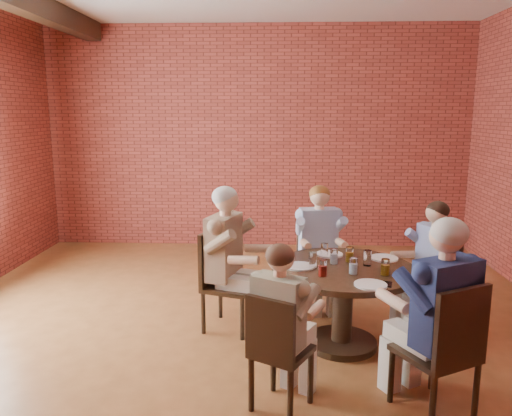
{
  "coord_description": "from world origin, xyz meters",
  "views": [
    {
      "loc": [
        0.29,
        -4.26,
        2.11
      ],
      "look_at": [
        0.08,
        1.0,
        1.08
      ],
      "focal_mm": 35.0,
      "sensor_mm": 36.0,
      "label": 1
    }
  ],
  "objects_px": {
    "chair_d": "(277,349)",
    "diner_b": "(319,247)",
    "smartphone": "(388,284)",
    "diner_d": "(282,327)",
    "diner_e": "(437,317)",
    "chair_c": "(221,276)",
    "dining_table": "(343,291)",
    "chair_e": "(446,346)",
    "diner_a": "(430,267)",
    "chair_a": "(436,280)",
    "chair_b": "(317,258)",
    "diner_c": "(230,259)"
  },
  "relations": [
    {
      "from": "chair_d",
      "to": "diner_b",
      "type": "bearing_deg",
      "value": -73.23
    },
    {
      "from": "smartphone",
      "to": "diner_b",
      "type": "bearing_deg",
      "value": 121.82
    },
    {
      "from": "diner_d",
      "to": "diner_e",
      "type": "xyz_separation_m",
      "value": [
        1.08,
        0.01,
        0.09
      ]
    },
    {
      "from": "diner_b",
      "to": "chair_c",
      "type": "distance_m",
      "value": 1.18
    },
    {
      "from": "dining_table",
      "to": "chair_e",
      "type": "distance_m",
      "value": 1.2
    },
    {
      "from": "chair_d",
      "to": "diner_a",
      "type": "bearing_deg",
      "value": -106.36
    },
    {
      "from": "diner_a",
      "to": "chair_d",
      "type": "relative_size",
      "value": 1.45
    },
    {
      "from": "chair_c",
      "to": "chair_a",
      "type": "bearing_deg",
      "value": -70.82
    },
    {
      "from": "chair_b",
      "to": "chair_e",
      "type": "relative_size",
      "value": 0.95
    },
    {
      "from": "diner_d",
      "to": "smartphone",
      "type": "height_order",
      "value": "diner_d"
    },
    {
      "from": "chair_b",
      "to": "diner_b",
      "type": "bearing_deg",
      "value": -90.0
    },
    {
      "from": "dining_table",
      "to": "diner_a",
      "type": "bearing_deg",
      "value": 23.47
    },
    {
      "from": "diner_b",
      "to": "diner_e",
      "type": "height_order",
      "value": "diner_e"
    },
    {
      "from": "chair_d",
      "to": "diner_d",
      "type": "distance_m",
      "value": 0.15
    },
    {
      "from": "dining_table",
      "to": "chair_a",
      "type": "height_order",
      "value": "chair_a"
    },
    {
      "from": "chair_d",
      "to": "chair_e",
      "type": "distance_m",
      "value": 1.16
    },
    {
      "from": "chair_c",
      "to": "chair_b",
      "type": "bearing_deg",
      "value": -37.08
    },
    {
      "from": "diner_a",
      "to": "diner_d",
      "type": "relative_size",
      "value": 1.04
    },
    {
      "from": "diner_a",
      "to": "chair_e",
      "type": "distance_m",
      "value": 1.47
    },
    {
      "from": "dining_table",
      "to": "diner_d",
      "type": "distance_m",
      "value": 1.13
    },
    {
      "from": "chair_a",
      "to": "diner_e",
      "type": "distance_m",
      "value": 1.46
    },
    {
      "from": "chair_a",
      "to": "diner_e",
      "type": "bearing_deg",
      "value": -40.81
    },
    {
      "from": "diner_c",
      "to": "chair_d",
      "type": "relative_size",
      "value": 1.61
    },
    {
      "from": "dining_table",
      "to": "chair_a",
      "type": "relative_size",
      "value": 1.41
    },
    {
      "from": "chair_a",
      "to": "diner_d",
      "type": "distance_m",
      "value": 2.06
    },
    {
      "from": "diner_b",
      "to": "diner_c",
      "type": "relative_size",
      "value": 0.94
    },
    {
      "from": "diner_a",
      "to": "chair_c",
      "type": "xyz_separation_m",
      "value": [
        -2.01,
        -0.02,
        -0.11
      ]
    },
    {
      "from": "dining_table",
      "to": "chair_e",
      "type": "relative_size",
      "value": 1.3
    },
    {
      "from": "chair_a",
      "to": "diner_a",
      "type": "xyz_separation_m",
      "value": [
        -0.07,
        -0.03,
        0.14
      ]
    },
    {
      "from": "chair_a",
      "to": "diner_c",
      "type": "distance_m",
      "value": 2.0
    },
    {
      "from": "diner_a",
      "to": "chair_b",
      "type": "relative_size",
      "value": 1.36
    },
    {
      "from": "dining_table",
      "to": "diner_a",
      "type": "height_order",
      "value": "diner_a"
    },
    {
      "from": "dining_table",
      "to": "diner_d",
      "type": "relative_size",
      "value": 1.04
    },
    {
      "from": "chair_c",
      "to": "diner_d",
      "type": "relative_size",
      "value": 0.8
    },
    {
      "from": "chair_a",
      "to": "chair_b",
      "type": "xyz_separation_m",
      "value": [
        -1.1,
        0.64,
        0.01
      ]
    },
    {
      "from": "chair_b",
      "to": "chair_e",
      "type": "xyz_separation_m",
      "value": [
        0.71,
        -2.11,
        0.02
      ]
    },
    {
      "from": "diner_a",
      "to": "diner_e",
      "type": "distance_m",
      "value": 1.4
    },
    {
      "from": "diner_c",
      "to": "smartphone",
      "type": "relative_size",
      "value": 11.16
    },
    {
      "from": "diner_b",
      "to": "diner_d",
      "type": "bearing_deg",
      "value": -110.0
    },
    {
      "from": "dining_table",
      "to": "diner_c",
      "type": "relative_size",
      "value": 0.91
    },
    {
      "from": "diner_b",
      "to": "diner_c",
      "type": "height_order",
      "value": "diner_c"
    },
    {
      "from": "smartphone",
      "to": "diner_e",
      "type": "bearing_deg",
      "value": -50.37
    },
    {
      "from": "chair_a",
      "to": "chair_e",
      "type": "bearing_deg",
      "value": -38.21
    },
    {
      "from": "diner_b",
      "to": "diner_c",
      "type": "xyz_separation_m",
      "value": [
        -0.91,
        -0.64,
        0.04
      ]
    },
    {
      "from": "chair_d",
      "to": "smartphone",
      "type": "bearing_deg",
      "value": -116.66
    },
    {
      "from": "chair_a",
      "to": "chair_d",
      "type": "height_order",
      "value": "chair_a"
    },
    {
      "from": "dining_table",
      "to": "chair_b",
      "type": "height_order",
      "value": "chair_b"
    },
    {
      "from": "smartphone",
      "to": "diner_d",
      "type": "bearing_deg",
      "value": -132.67
    },
    {
      "from": "chair_a",
      "to": "chair_e",
      "type": "height_order",
      "value": "chair_e"
    },
    {
      "from": "diner_a",
      "to": "diner_b",
      "type": "relative_size",
      "value": 0.96
    }
  ]
}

